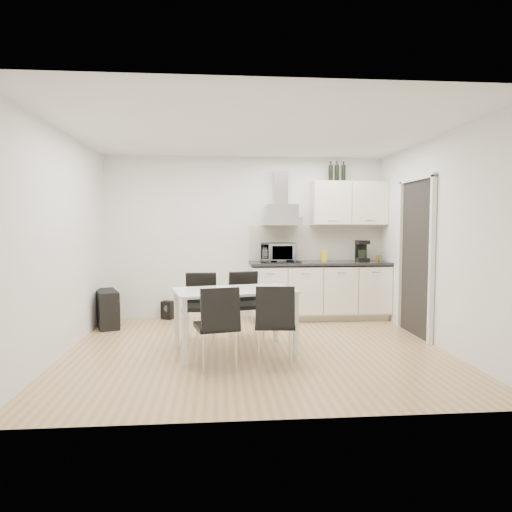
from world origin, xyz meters
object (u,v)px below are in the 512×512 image
Objects in this scene: dining_table at (234,296)px; floor_speaker at (168,310)px; chair_far_left at (200,308)px; guitar_amp at (107,309)px; kitchenette at (321,267)px; chair_near_left at (216,327)px; chair_near_right at (275,325)px; chair_far_right at (247,306)px.

dining_table reaches higher than floor_speaker.
chair_far_left reaches higher than guitar_amp.
kitchenette is at bearing 39.13° from dining_table.
kitchenette reaches higher than floor_speaker.
guitar_amp is 0.98m from floor_speaker.
chair_near_left is (-1.66, -2.43, -0.39)m from kitchenette.
kitchenette is at bearing 72.11° from chair_near_right.
chair_near_left is 2.72m from floor_speaker.
kitchenette is 3.34m from guitar_amp.
floor_speaker is at bearing 124.87° from chair_near_right.
chair_near_right is 3.07× the size of floor_speaker.
dining_table is 0.68m from chair_near_left.
chair_far_right is at bearing -135.83° from kitchenette.
chair_far_left is 1.13m from chair_near_left.
chair_far_right is 1.27m from chair_near_left.
chair_far_right reaches higher than floor_speaker.
chair_near_left is 2.64m from guitar_amp.
kitchenette is at bearing -14.74° from guitar_amp.
chair_far_right is (-1.26, -1.22, -0.39)m from kitchenette.
guitar_amp is 2.46× the size of floor_speaker.
dining_table is 1.72× the size of chair_near_left.
chair_far_left is 1.00× the size of chair_near_right.
guitar_amp is (-1.83, 1.48, -0.39)m from dining_table.
chair_far_right is at bearing 106.64° from chair_near_right.
guitar_amp is at bearing 115.03° from chair_near_left.
floor_speaker is at bearing 176.13° from kitchenette.
guitar_amp is at bearing 143.63° from chair_near_right.
kitchenette reaches higher than guitar_amp.
chair_near_left is 3.07× the size of floor_speaker.
dining_table is 1.72× the size of chair_near_right.
chair_near_right is at bearing 87.67° from chair_far_right.
guitar_amp is at bearing -36.79° from chair_far_right.
guitar_amp is (-2.02, 0.88, -0.17)m from chair_far_right.
dining_table reaches higher than guitar_amp.
kitchenette is at bearing -142.17° from chair_far_left.
dining_table is at bearing -59.71° from guitar_amp.
chair_near_right is (0.22, -1.14, 0.00)m from chair_far_right.
floor_speaker is at bearing -66.18° from chair_far_left.
chair_far_left and chair_near_right have the same top height.
chair_far_left and chair_far_right have the same top height.
kitchenette is 8.79× the size of floor_speaker.
chair_far_left reaches higher than dining_table.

